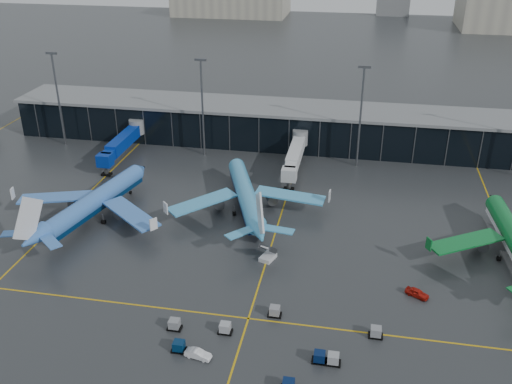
% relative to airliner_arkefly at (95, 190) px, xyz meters
% --- Properties ---
extents(ground, '(600.00, 600.00, 0.00)m').
position_rel_airliner_arkefly_xyz_m(ground, '(27.80, -12.07, -6.31)').
color(ground, '#282B2D').
rests_on(ground, ground).
extents(terminal_pier, '(142.00, 17.00, 10.70)m').
position_rel_airliner_arkefly_xyz_m(terminal_pier, '(27.80, 49.93, -0.89)').
color(terminal_pier, black).
rests_on(terminal_pier, ground).
extents(jet_bridges, '(94.00, 27.50, 7.20)m').
position_rel_airliner_arkefly_xyz_m(jet_bridges, '(-7.20, 30.92, -1.76)').
color(jet_bridges, '#595B60').
rests_on(jet_bridges, ground).
extents(flood_masts, '(203.00, 0.50, 25.50)m').
position_rel_airliner_arkefly_xyz_m(flood_masts, '(32.80, 37.93, 7.50)').
color(flood_masts, '#595B60').
rests_on(flood_masts, ground).
extents(distant_hangars, '(260.00, 71.00, 22.00)m').
position_rel_airliner_arkefly_xyz_m(distant_hangars, '(77.75, 258.00, 2.48)').
color(distant_hangars, '#B2AD99').
rests_on(distant_hangars, ground).
extents(taxi_lines, '(220.00, 120.00, 0.02)m').
position_rel_airliner_arkefly_xyz_m(taxi_lines, '(37.80, -1.46, -6.30)').
color(taxi_lines, gold).
rests_on(taxi_lines, ground).
extents(airliner_arkefly, '(43.78, 47.65, 12.63)m').
position_rel_airliner_arkefly_xyz_m(airliner_arkefly, '(0.00, 0.00, 0.00)').
color(airliner_arkefly, '#3F78D0').
rests_on(airliner_arkefly, ground).
extents(airliner_klm_near, '(47.24, 50.19, 12.44)m').
position_rel_airliner_arkefly_xyz_m(airliner_klm_near, '(30.00, 8.87, -0.09)').
color(airliner_klm_near, '#41A2D8').
rests_on(airliner_klm_near, ground).
extents(baggage_carts, '(32.68, 16.82, 1.70)m').
position_rel_airliner_arkefly_xyz_m(baggage_carts, '(42.26, -32.82, -5.55)').
color(baggage_carts, black).
rests_on(baggage_carts, ground).
extents(mobile_airstair, '(3.16, 3.76, 3.45)m').
position_rel_airliner_arkefly_xyz_m(mobile_airstair, '(37.96, -9.52, -5.54)').
color(mobile_airstair, silver).
rests_on(mobile_airstair, ground).
extents(service_van_red, '(4.26, 3.33, 1.36)m').
position_rel_airliner_arkefly_xyz_m(service_van_red, '(64.38, -16.10, -5.63)').
color(service_van_red, '#B3160D').
rests_on(service_van_red, ground).
extents(service_van_white, '(4.10, 2.00, 1.29)m').
position_rel_airliner_arkefly_xyz_m(service_van_white, '(32.41, -37.08, -5.67)').
color(service_van_white, white).
rests_on(service_van_white, ground).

